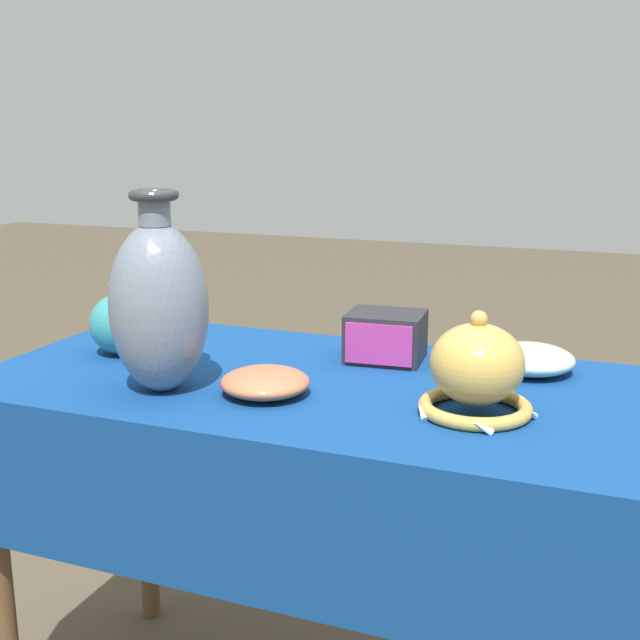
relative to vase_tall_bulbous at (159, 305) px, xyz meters
name	(u,v)px	position (x,y,z in m)	size (l,w,h in m)	color
display_table	(331,431)	(0.25, 0.13, -0.23)	(1.26, 0.60, 0.75)	brown
vase_tall_bulbous	(159,305)	(0.00, 0.00, 0.00)	(0.16, 0.16, 0.34)	slate
vase_dome_bell	(477,373)	(0.51, 0.08, -0.08)	(0.18, 0.19, 0.17)	gold
mosaic_tile_box	(385,337)	(0.30, 0.31, -0.10)	(0.15, 0.14, 0.09)	#232328
jar_round_teal	(123,323)	(-0.19, 0.17, -0.09)	(0.13, 0.13, 0.14)	teal
bowl_shallow_terracotta	(265,382)	(0.17, 0.04, -0.13)	(0.15, 0.15, 0.04)	#BC6642
bowl_shallow_celadon	(530,359)	(0.56, 0.33, -0.12)	(0.16, 0.16, 0.05)	#A8CCB7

